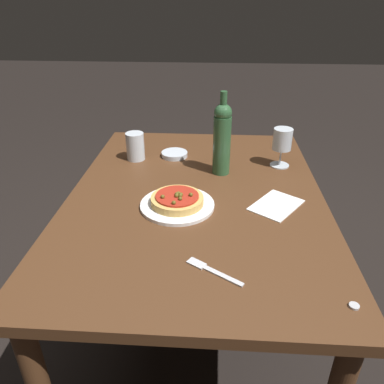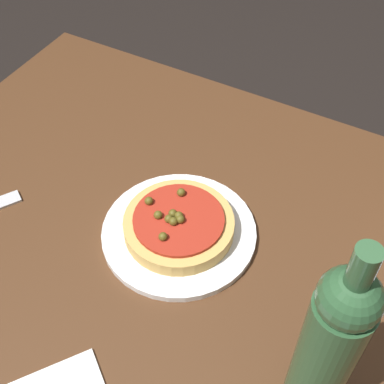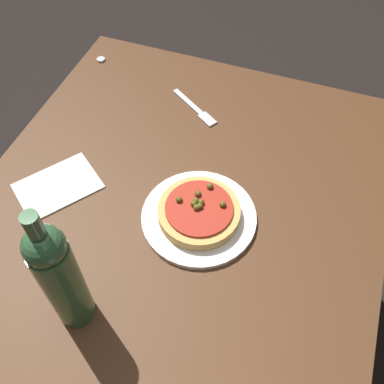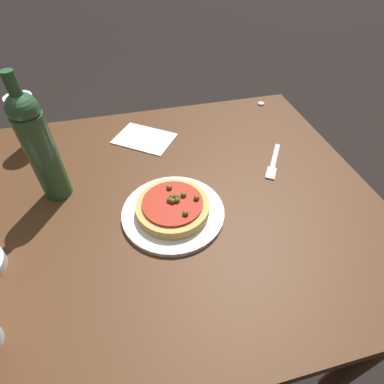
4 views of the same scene
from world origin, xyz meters
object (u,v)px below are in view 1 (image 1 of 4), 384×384
object	(u,v)px
dining_table	(196,215)
bottle_cap	(354,306)
dinner_plate	(177,205)
wine_bottle	(222,138)
wine_glass	(282,141)
side_bowl	(175,154)
fork	(211,270)
water_cup	(135,146)
pizza	(177,199)

from	to	relation	value
dining_table	bottle_cap	world-z (taller)	bottle_cap
dining_table	dinner_plate	size ratio (longest dim) A/B	5.02
wine_bottle	bottle_cap	distance (m)	0.78
dinner_plate	wine_glass	bearing A→B (deg)	132.41
wine_glass	bottle_cap	world-z (taller)	wine_glass
side_bowl	bottle_cap	world-z (taller)	side_bowl
dining_table	fork	distance (m)	0.43
wine_bottle	side_bowl	size ratio (longest dim) A/B	2.85
wine_bottle	fork	world-z (taller)	wine_bottle
dinner_plate	wine_bottle	xyz separation A→B (m)	(-0.28, 0.15, 0.14)
water_cup	fork	distance (m)	0.78
wine_bottle	water_cup	distance (m)	0.39
side_bowl	wine_glass	bearing A→B (deg)	81.09
dinner_plate	side_bowl	world-z (taller)	side_bowl
water_cup	wine_bottle	bearing A→B (deg)	73.19
dinner_plate	wine_glass	distance (m)	0.54
side_bowl	fork	world-z (taller)	side_bowl
dinner_plate	water_cup	xyz separation A→B (m)	(-0.39, -0.22, 0.05)
dining_table	water_cup	world-z (taller)	water_cup
side_bowl	fork	size ratio (longest dim) A/B	0.75
wine_glass	water_cup	xyz separation A→B (m)	(-0.03, -0.61, -0.05)
pizza	fork	size ratio (longest dim) A/B	1.17
dining_table	wine_bottle	bearing A→B (deg)	154.20
bottle_cap	water_cup	bearing A→B (deg)	-140.49
wine_glass	water_cup	world-z (taller)	wine_glass
wine_glass	wine_bottle	bearing A→B (deg)	-71.75
dinner_plate	pizza	bearing A→B (deg)	15.27
pizza	bottle_cap	size ratio (longest dim) A/B	7.35
wine_glass	dinner_plate	bearing A→B (deg)	-47.59
dinner_plate	bottle_cap	size ratio (longest dim) A/B	10.38
pizza	side_bowl	bearing A→B (deg)	-172.71
dining_table	dinner_plate	distance (m)	0.15
wine_glass	fork	bearing A→B (deg)	-21.74
pizza	water_cup	size ratio (longest dim) A/B	1.51
wine_bottle	dinner_plate	bearing A→B (deg)	-28.00
dinner_plate	fork	distance (m)	0.34
water_cup	dining_table	bearing A→B (deg)	43.05
side_bowl	bottle_cap	size ratio (longest dim) A/B	4.71
pizza	wine_glass	bearing A→B (deg)	132.45
side_bowl	fork	bearing A→B (deg)	13.13
dining_table	side_bowl	world-z (taller)	side_bowl
pizza	wine_glass	distance (m)	0.53
pizza	fork	world-z (taller)	pizza
water_cup	wine_glass	bearing A→B (deg)	87.22
dining_table	wine_glass	bearing A→B (deg)	128.49
side_bowl	bottle_cap	bearing A→B (deg)	30.77
water_cup	bottle_cap	distance (m)	1.05
bottle_cap	dining_table	bearing A→B (deg)	-142.68
wine_glass	fork	xyz separation A→B (m)	(0.68, -0.27, -0.11)
dinner_plate	side_bowl	distance (m)	0.43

